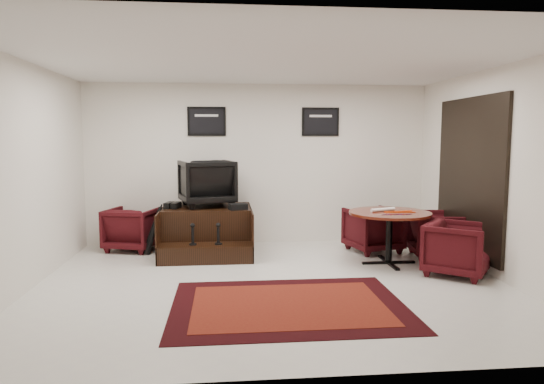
{
  "coord_description": "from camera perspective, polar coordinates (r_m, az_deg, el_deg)",
  "views": [
    {
      "loc": [
        -0.58,
        -6.05,
        1.86
      ],
      "look_at": [
        0.09,
        0.9,
        1.08
      ],
      "focal_mm": 32.0,
      "sensor_mm": 36.0,
      "label": 1
    }
  ],
  "objects": [
    {
      "name": "paper_roll",
      "position": [
        7.37,
        12.92,
        -2.03
      ],
      "size": [
        0.41,
        0.19,
        0.05
      ],
      "primitive_type": "cylinder",
      "rotation": [
        0.0,
        1.57,
        0.36
      ],
      "color": "white",
      "rests_on": "meeting_table"
    },
    {
      "name": "table_clutter",
      "position": [
        7.29,
        14.68,
        -2.33
      ],
      "size": [
        0.57,
        0.33,
        0.01
      ],
      "color": "#E5430C",
      "rests_on": "meeting_table"
    },
    {
      "name": "ground",
      "position": [
        6.36,
        0.01,
        -10.67
      ],
      "size": [
        6.0,
        6.0,
        0.0
      ],
      "primitive_type": "plane",
      "color": "silver",
      "rests_on": "ground"
    },
    {
      "name": "shine_chair",
      "position": [
        8.05,
        -7.69,
        1.35
      ],
      "size": [
        1.0,
        0.96,
        0.85
      ],
      "primitive_type": "imported",
      "rotation": [
        0.0,
        0.0,
        3.39
      ],
      "color": "black",
      "rests_on": "shine_podium"
    },
    {
      "name": "armchair_side",
      "position": [
        8.43,
        -16.09,
        -3.93
      ],
      "size": [
        0.93,
        0.9,
        0.79
      ],
      "primitive_type": "imported",
      "rotation": [
        0.0,
        0.0,
        2.86
      ],
      "color": "black",
      "rests_on": "ground"
    },
    {
      "name": "room_shell",
      "position": [
        6.25,
        3.65,
        5.65
      ],
      "size": [
        6.02,
        5.02,
        2.81
      ],
      "color": "silver",
      "rests_on": "ground"
    },
    {
      "name": "meeting_table",
      "position": [
        7.36,
        13.67,
        -2.99
      ],
      "size": [
        1.2,
        1.2,
        0.78
      ],
      "color": "#431309",
      "rests_on": "ground"
    },
    {
      "name": "shoes_pair",
      "position": [
        7.94,
        -11.62,
        -1.54
      ],
      "size": [
        0.27,
        0.31,
        0.1
      ],
      "color": "black",
      "rests_on": "shine_podium"
    },
    {
      "name": "area_rug",
      "position": [
        5.55,
        1.97,
        -13.17
      ],
      "size": [
        2.6,
        1.95,
        0.01
      ],
      "color": "black",
      "rests_on": "ground"
    },
    {
      "name": "umbrella_hooked",
      "position": [
        8.07,
        -13.88,
        -4.29
      ],
      "size": [
        0.3,
        0.11,
        0.79
      ],
      "primitive_type": null,
      "color": "black",
      "rests_on": "ground"
    },
    {
      "name": "umbrella_black",
      "position": [
        7.99,
        -13.69,
        -4.2
      ],
      "size": [
        0.31,
        0.12,
        0.84
      ],
      "primitive_type": null,
      "color": "black",
      "rests_on": "ground"
    },
    {
      "name": "table_chair_back",
      "position": [
        8.17,
        11.8,
        -4.1
      ],
      "size": [
        0.94,
        0.9,
        0.8
      ],
      "primitive_type": "imported",
      "rotation": [
        0.0,
        0.0,
        3.41
      ],
      "color": "black",
      "rests_on": "ground"
    },
    {
      "name": "table_chair_corner",
      "position": [
        7.08,
        20.99,
        -5.98
      ],
      "size": [
        1.05,
        1.06,
        0.8
      ],
      "primitive_type": "imported",
      "rotation": [
        0.0,
        0.0,
        0.9
      ],
      "color": "black",
      "rests_on": "ground"
    },
    {
      "name": "shine_podium",
      "position": [
        8.02,
        -7.64,
        -4.63
      ],
      "size": [
        1.44,
        1.48,
        0.74
      ],
      "color": "black",
      "rests_on": "ground"
    },
    {
      "name": "polish_kit",
      "position": [
        7.65,
        -4.03,
        -1.72
      ],
      "size": [
        0.32,
        0.26,
        0.09
      ],
      "primitive_type": "cube",
      "rotation": [
        0.0,
        0.0,
        0.3
      ],
      "color": "black",
      "rests_on": "shine_podium"
    },
    {
      "name": "table_chair_window",
      "position": [
        8.02,
        18.87,
        -4.49
      ],
      "size": [
        0.83,
        0.87,
        0.8
      ],
      "primitive_type": "imported",
      "rotation": [
        0.0,
        0.0,
        1.43
      ],
      "color": "black",
      "rests_on": "ground"
    }
  ]
}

